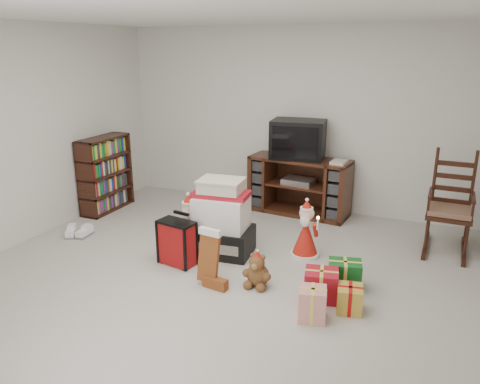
% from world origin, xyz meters
% --- Properties ---
extents(room, '(5.01, 5.01, 2.51)m').
position_xyz_m(room, '(0.00, 0.00, 1.25)').
color(room, '#B6B0A7').
rests_on(room, ground).
extents(tv_stand, '(1.40, 0.60, 0.78)m').
position_xyz_m(tv_stand, '(0.20, 2.23, 0.39)').
color(tv_stand, '#412112').
rests_on(tv_stand, floor).
extents(bookshelf, '(0.28, 0.85, 1.04)m').
position_xyz_m(bookshelf, '(-2.33, 1.30, 0.50)').
color(bookshelf, '#34170E').
rests_on(bookshelf, floor).
extents(rocking_chair, '(0.49, 0.79, 1.18)m').
position_xyz_m(rocking_chair, '(2.09, 1.73, 0.40)').
color(rocking_chair, '#34170E').
rests_on(rocking_chair, floor).
extents(gift_pile, '(0.71, 0.55, 0.84)m').
position_xyz_m(gift_pile, '(-0.20, 0.60, 0.37)').
color(gift_pile, black).
rests_on(gift_pile, floor).
extents(red_suitcase, '(0.40, 0.25, 0.57)m').
position_xyz_m(red_suitcase, '(-0.51, 0.16, 0.25)').
color(red_suitcase, maroon).
rests_on(red_suitcase, floor).
extents(stocking, '(0.28, 0.15, 0.58)m').
position_xyz_m(stocking, '(-0.00, -0.10, 0.29)').
color(stocking, '#0B651C').
rests_on(stocking, floor).
extents(teddy_bear, '(0.22, 0.20, 0.33)m').
position_xyz_m(teddy_bear, '(0.44, 0.05, 0.15)').
color(teddy_bear, brown).
rests_on(teddy_bear, floor).
extents(santa_figurine, '(0.32, 0.30, 0.66)m').
position_xyz_m(santa_figurine, '(0.67, 0.89, 0.25)').
color(santa_figurine, '#B21D13').
rests_on(santa_figurine, floor).
extents(mrs_claus_figurine, '(0.33, 0.31, 0.67)m').
position_xyz_m(mrs_claus_figurine, '(-0.57, 0.52, 0.26)').
color(mrs_claus_figurine, '#B21D13').
rests_on(mrs_claus_figurine, floor).
extents(sneaker_pair, '(0.34, 0.28, 0.09)m').
position_xyz_m(sneaker_pair, '(-2.03, 0.34, 0.05)').
color(sneaker_pair, white).
rests_on(sneaker_pair, floor).
extents(gift_cluster, '(0.58, 0.89, 0.27)m').
position_xyz_m(gift_cluster, '(1.15, 0.03, 0.13)').
color(gift_cluster, '#A41220').
rests_on(gift_cluster, floor).
extents(crt_television, '(0.75, 0.58, 0.51)m').
position_xyz_m(crt_television, '(0.16, 2.23, 1.03)').
color(crt_television, black).
rests_on(crt_television, tv_stand).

